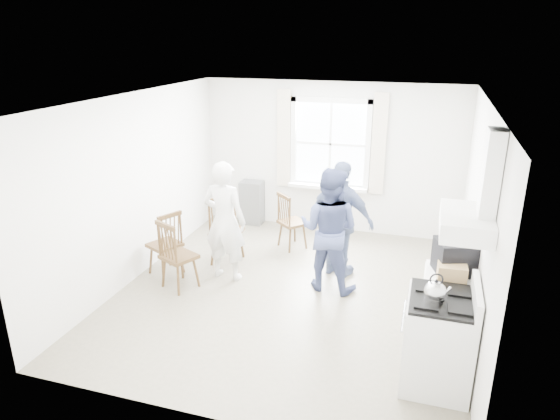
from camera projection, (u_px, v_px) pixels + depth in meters
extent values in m
cube|color=gray|center=(290.00, 292.00, 6.83)|extent=(4.62, 5.12, 0.02)
cube|color=silver|center=(330.00, 158.00, 8.66)|extent=(4.62, 0.04, 2.64)
cube|color=silver|center=(207.00, 295.00, 4.12)|extent=(4.62, 0.04, 2.64)
cube|color=silver|center=(136.00, 187.00, 7.02)|extent=(0.04, 5.12, 2.64)
cube|color=silver|center=(479.00, 220.00, 5.76)|extent=(0.04, 5.12, 2.64)
cube|color=white|center=(291.00, 98.00, 5.95)|extent=(4.62, 5.12, 0.02)
cube|color=white|center=(331.00, 144.00, 8.54)|extent=(1.20, 0.02, 1.40)
cube|color=white|center=(332.00, 100.00, 8.27)|extent=(1.38, 0.09, 0.09)
cube|color=white|center=(329.00, 186.00, 8.77)|extent=(1.38, 0.09, 0.09)
cube|color=white|center=(294.00, 142.00, 8.70)|extent=(0.09, 0.09, 1.58)
cube|color=white|center=(368.00, 147.00, 8.34)|extent=(0.09, 0.09, 1.58)
cube|color=white|center=(328.00, 186.00, 8.69)|extent=(1.38, 0.24, 0.06)
cube|color=beige|center=(284.00, 139.00, 8.71)|extent=(0.24, 0.05, 1.70)
cube|color=beige|center=(379.00, 145.00, 8.26)|extent=(0.24, 0.05, 1.70)
cube|color=white|center=(466.00, 222.00, 4.47)|extent=(0.45, 0.76, 0.18)
cube|color=white|center=(491.00, 173.00, 4.27)|extent=(0.14, 0.30, 0.76)
cube|color=slate|center=(252.00, 202.00, 9.18)|extent=(0.40, 0.30, 0.80)
cube|color=white|center=(438.00, 342.00, 4.93)|extent=(0.65, 0.76, 0.92)
cube|color=black|center=(443.00, 300.00, 4.77)|extent=(0.61, 0.72, 0.03)
cube|color=white|center=(477.00, 296.00, 4.66)|extent=(0.06, 0.76, 0.20)
cylinder|color=silver|center=(404.00, 315.00, 4.94)|extent=(0.02, 0.61, 0.02)
sphere|color=silver|center=(435.00, 291.00, 4.68)|extent=(0.21, 0.21, 0.21)
cylinder|color=silver|center=(434.00, 297.00, 4.70)|extent=(0.19, 0.19, 0.04)
torus|color=black|center=(437.00, 280.00, 4.64)|extent=(0.13, 0.04, 0.13)
cube|color=white|center=(445.00, 309.00, 5.54)|extent=(0.50, 0.55, 0.90)
cube|color=black|center=(454.00, 264.00, 5.37)|extent=(0.50, 0.47, 0.19)
cube|color=black|center=(456.00, 249.00, 5.31)|extent=(0.50, 0.47, 0.17)
cube|color=#9F7E4D|center=(452.00, 273.00, 5.17)|extent=(0.30, 0.22, 0.19)
cube|color=#412B14|center=(227.00, 232.00, 7.58)|extent=(0.50, 0.48, 0.05)
cube|color=#412B14|center=(222.00, 218.00, 7.30)|extent=(0.44, 0.11, 0.59)
cylinder|color=#412B14|center=(227.00, 247.00, 7.67)|extent=(0.04, 0.04, 0.47)
cube|color=#412B14|center=(179.00, 257.00, 6.82)|extent=(0.56, 0.55, 0.05)
cube|color=#412B14|center=(166.00, 242.00, 6.60)|extent=(0.39, 0.23, 0.55)
cylinder|color=#412B14|center=(180.00, 272.00, 6.90)|extent=(0.04, 0.04, 0.44)
cube|color=#412B14|center=(165.00, 245.00, 7.22)|extent=(0.54, 0.55, 0.05)
cube|color=#412B14|center=(171.00, 231.00, 7.02)|extent=(0.23, 0.38, 0.54)
cylinder|color=#412B14|center=(166.00, 259.00, 7.30)|extent=(0.04, 0.04, 0.43)
imported|color=silver|center=(225.00, 221.00, 6.96)|extent=(0.67, 0.67, 1.73)
imported|color=#404B78|center=(329.00, 230.00, 6.68)|extent=(0.93, 0.93, 1.71)
imported|color=navy|center=(341.00, 220.00, 7.06)|extent=(1.24, 1.24, 1.69)
imported|color=#32723C|center=(340.00, 177.00, 8.56)|extent=(0.22, 0.22, 0.32)
cube|color=#412B14|center=(292.00, 223.00, 8.12)|extent=(0.55, 0.55, 0.05)
cube|color=#412B14|center=(284.00, 210.00, 7.95)|extent=(0.32, 0.30, 0.52)
cylinder|color=#412B14|center=(292.00, 235.00, 8.19)|extent=(0.03, 0.03, 0.41)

